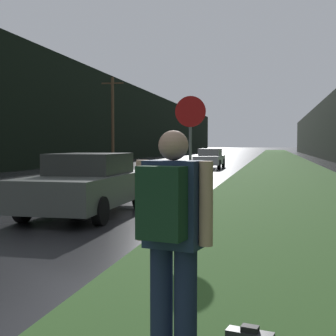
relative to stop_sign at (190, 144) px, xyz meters
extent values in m
cube|color=#386028|center=(2.61, 29.07, -1.72)|extent=(6.00, 240.00, 0.02)
cube|color=silver|center=(-4.96, 4.34, -1.73)|extent=(0.12, 3.00, 0.01)
cube|color=silver|center=(-4.96, 11.34, -1.73)|extent=(0.12, 3.00, 0.01)
cube|color=silver|center=(-4.96, 18.34, -1.73)|extent=(0.12, 3.00, 0.01)
cube|color=black|center=(-15.53, 39.07, 2.69)|extent=(2.00, 140.00, 8.85)
cylinder|color=#4C3823|center=(-10.68, 25.16, 1.82)|extent=(0.24, 0.24, 7.11)
cube|color=#4C3823|center=(-10.68, 25.16, 4.87)|extent=(1.80, 0.10, 0.10)
cylinder|color=slate|center=(0.00, 0.00, -0.68)|extent=(0.07, 0.07, 2.12)
cylinder|color=#B71414|center=(0.00, 0.00, 0.73)|extent=(0.69, 0.02, 0.69)
cylinder|color=#1E2847|center=(0.97, -6.82, -1.27)|extent=(0.18, 0.18, 0.93)
cylinder|color=#1E2847|center=(1.17, -6.86, -1.27)|extent=(0.18, 0.18, 0.93)
cube|color=navy|center=(1.07, -6.84, -0.47)|extent=(0.47, 0.33, 0.67)
sphere|color=tan|center=(1.07, -6.84, -0.02)|extent=(0.23, 0.23, 0.23)
cylinder|color=tan|center=(0.81, -6.79, -0.45)|extent=(0.10, 0.10, 0.63)
cylinder|color=tan|center=(1.33, -6.90, -0.45)|extent=(0.10, 0.10, 0.63)
cube|color=#193823|center=(1.02, -7.05, -0.44)|extent=(0.37, 0.25, 0.54)
cube|color=black|center=(1.66, -6.90, -1.37)|extent=(0.14, 0.11, 0.04)
cube|color=#4C514C|center=(-2.68, 0.45, -1.10)|extent=(1.92, 4.69, 0.71)
cube|color=#2D302D|center=(-2.68, 0.68, -0.49)|extent=(1.63, 2.11, 0.51)
cylinder|color=black|center=(-1.76, -1.00, -1.42)|extent=(0.20, 0.62, 0.62)
cylinder|color=black|center=(-3.59, -1.00, -1.42)|extent=(0.20, 0.62, 0.62)
cylinder|color=black|center=(-1.76, 1.90, -1.42)|extent=(0.20, 0.62, 0.62)
cylinder|color=black|center=(-3.59, 1.90, -1.42)|extent=(0.20, 0.62, 0.62)
cube|color=#BCBCBC|center=(-2.68, 23.49, -1.11)|extent=(1.78, 4.67, 0.62)
cube|color=slate|center=(-2.68, 23.72, -0.55)|extent=(1.51, 2.10, 0.51)
cylinder|color=black|center=(-1.83, 22.04, -1.39)|extent=(0.20, 0.69, 0.69)
cylinder|color=black|center=(-3.52, 22.04, -1.39)|extent=(0.20, 0.69, 0.69)
cylinder|color=black|center=(-1.83, 24.94, -1.39)|extent=(0.20, 0.69, 0.69)
cylinder|color=black|center=(-3.52, 24.94, -1.39)|extent=(0.20, 0.69, 0.69)
camera|label=1|loc=(1.81, -10.33, -0.01)|focal=50.00mm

